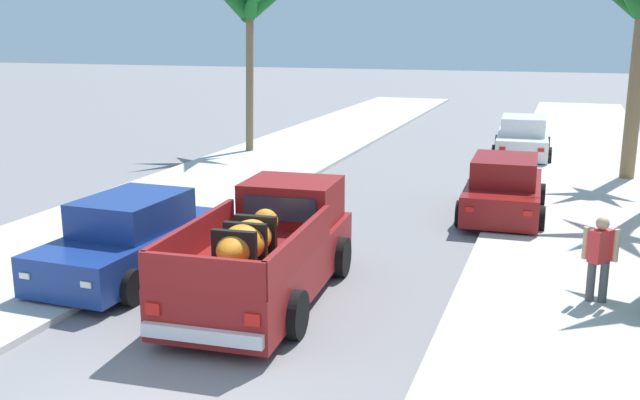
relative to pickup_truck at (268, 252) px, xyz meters
The scene contains 10 objects.
sidewalk_left 8.87m from the pickup_truck, 125.62° to the left, with size 4.87×60.00×0.12m, color beige.
sidewalk_right 9.10m from the pickup_truck, 52.31° to the left, with size 4.87×60.00×0.12m, color beige.
curb_left 8.31m from the pickup_truck, 119.79° to the left, with size 0.16×60.00×0.10m, color silver.
curb_right 8.51m from the pickup_truck, 57.85° to the left, with size 0.16×60.00×0.10m, color silver.
pickup_truck is the anchor object (origin of this frame).
car_right_near 7.79m from the pickup_truck, 63.94° to the left, with size 2.12×4.30×1.54m.
car_left_mid 2.89m from the pickup_truck, behind, with size 2.10×4.29×1.54m.
car_right_mid 16.36m from the pickup_truck, 78.31° to the left, with size 2.18×4.33×1.54m.
palm_tree_left_fore 15.99m from the pickup_truck, 115.28° to the left, with size 3.98×3.72×6.58m.
pedestrian 5.60m from the pickup_truck, 13.19° to the left, with size 0.57×0.43×1.59m.
Camera 1 is at (4.52, -6.09, 4.56)m, focal length 40.00 mm.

